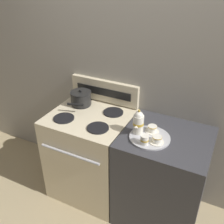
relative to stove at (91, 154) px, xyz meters
The scene contains 11 objects.
ground_plane 0.58m from the stove, ahead, with size 6.00×6.00×0.00m, color tan.
wall_back 0.82m from the stove, 43.95° to the left, with size 6.00×0.05×2.20m.
stove is the anchor object (origin of this frame).
control_panel 0.65m from the stove, 90.00° to the left, with size 0.72×0.05×0.22m.
side_counter 0.73m from the stove, ahead, with size 0.72×0.65×0.90m.
saucepan 0.57m from the stove, 140.40° to the left, with size 0.23×0.30×0.15m.
serving_tray 0.77m from the stove, ahead, with size 0.33×0.33×0.01m.
teapot 0.76m from the stove, ahead, with size 0.09×0.14×0.21m.
teacup_left 0.85m from the stove, 10.57° to the right, with size 0.12×0.12×0.05m.
teacup_right 0.78m from the stove, ahead, with size 0.12×0.12×0.05m.
creamer_jug 0.81m from the stove, 17.20° to the right, with size 0.06×0.06×0.08m.
Camera 1 is at (0.74, -1.74, 2.14)m, focal length 42.00 mm.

